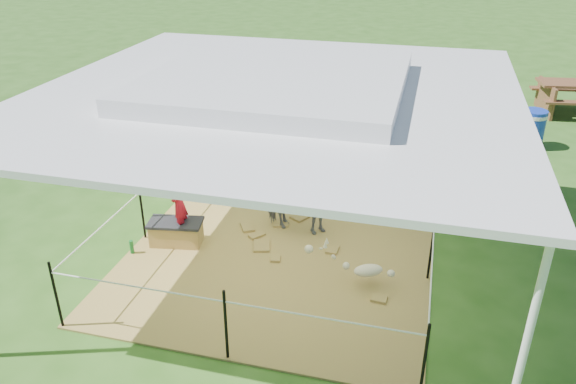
% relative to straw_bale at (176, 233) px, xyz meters
% --- Properties ---
extents(ground, '(90.00, 90.00, 0.00)m').
position_rel_straw_bale_xyz_m(ground, '(1.67, 0.03, -0.21)').
color(ground, '#2D5919').
rests_on(ground, ground).
extents(hay_patch, '(4.60, 4.60, 0.03)m').
position_rel_straw_bale_xyz_m(hay_patch, '(1.67, 0.03, -0.19)').
color(hay_patch, brown).
rests_on(hay_patch, ground).
extents(canopy_tent, '(6.30, 6.30, 2.90)m').
position_rel_straw_bale_xyz_m(canopy_tent, '(1.67, 0.03, 2.49)').
color(canopy_tent, silver).
rests_on(canopy_tent, ground).
extents(rope_fence, '(4.54, 4.54, 1.00)m').
position_rel_straw_bale_xyz_m(rope_fence, '(1.67, 0.03, 0.44)').
color(rope_fence, black).
rests_on(rope_fence, ground).
extents(straw_bale, '(0.84, 0.52, 0.35)m').
position_rel_straw_bale_xyz_m(straw_bale, '(0.00, 0.00, 0.00)').
color(straw_bale, '#A9813D').
rests_on(straw_bale, hay_patch).
extents(dark_cloth, '(0.90, 0.57, 0.04)m').
position_rel_straw_bale_xyz_m(dark_cloth, '(0.00, 0.00, 0.20)').
color(dark_cloth, black).
rests_on(dark_cloth, straw_bale).
extents(woman, '(0.28, 0.38, 0.95)m').
position_rel_straw_bale_xyz_m(woman, '(0.10, -0.00, 0.65)').
color(woman, red).
rests_on(woman, straw_bale).
extents(green_bottle, '(0.07, 0.07, 0.22)m').
position_rel_straw_bale_xyz_m(green_bottle, '(-0.55, -0.45, -0.07)').
color(green_bottle, '#176A27').
rests_on(green_bottle, hay_patch).
extents(pony, '(1.24, 0.64, 1.02)m').
position_rel_straw_bale_xyz_m(pony, '(1.82, 0.83, 0.33)').
color(pony, '#525358').
rests_on(pony, hay_patch).
extents(pink_hat, '(0.32, 0.32, 0.15)m').
position_rel_straw_bale_xyz_m(pink_hat, '(1.82, 0.83, 0.92)').
color(pink_hat, pink).
rests_on(pink_hat, pony).
extents(foal, '(1.16, 0.94, 0.56)m').
position_rel_straw_bale_xyz_m(foal, '(3.10, -0.36, 0.11)').
color(foal, beige).
rests_on(foal, hay_patch).
extents(trash_barrel, '(0.71, 0.71, 0.86)m').
position_rel_straw_bale_xyz_m(trash_barrel, '(5.94, 5.85, 0.23)').
color(trash_barrel, '#1736B3').
rests_on(trash_barrel, ground).
extents(picnic_table_near, '(1.91, 1.43, 0.76)m').
position_rel_straw_bale_xyz_m(picnic_table_near, '(3.91, 7.65, 0.18)').
color(picnic_table_near, brown).
rests_on(picnic_table_near, ground).
extents(distant_person, '(0.71, 0.63, 1.23)m').
position_rel_straw_bale_xyz_m(distant_person, '(4.48, 7.33, 0.41)').
color(distant_person, '#3679CB').
rests_on(distant_person, ground).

